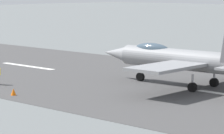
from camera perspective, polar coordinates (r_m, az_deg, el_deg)
The scene contains 2 objects.
fighter_jet at distance 50.54m, azimuth 7.01°, elevation 0.73°, with size 16.71×14.50×5.53m.
marker_cone_mid at distance 47.24m, azimuth -9.19°, elevation -2.32°, with size 0.44×0.44×0.55m, color orange.
Camera 1 is at (-24.66, 39.70, 8.30)m, focal length 97.89 mm.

